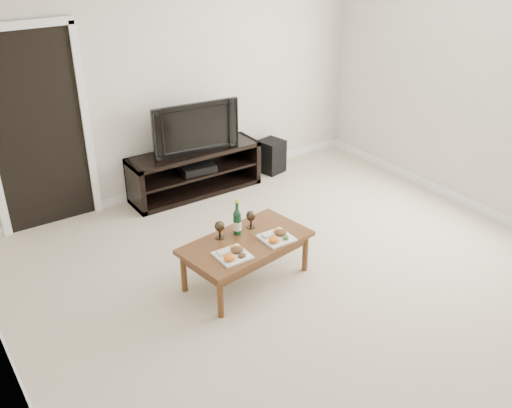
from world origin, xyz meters
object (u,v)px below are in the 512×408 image
object	(u,v)px
media_console	(195,172)
coffee_table	(246,261)
television	(193,126)
subwoofer	(271,156)

from	to	relation	value
media_console	coffee_table	distance (m)	1.94
media_console	coffee_table	world-z (taller)	media_console
media_console	coffee_table	xyz separation A→B (m)	(-0.50, -1.87, -0.07)
television	media_console	bearing A→B (deg)	0.00
television	coffee_table	bearing A→B (deg)	-99.02
television	coffee_table	distance (m)	2.04
subwoofer	television	bearing A→B (deg)	167.48
coffee_table	media_console	bearing A→B (deg)	74.91
television	subwoofer	world-z (taller)	television
coffee_table	subwoofer	bearing A→B (deg)	49.21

